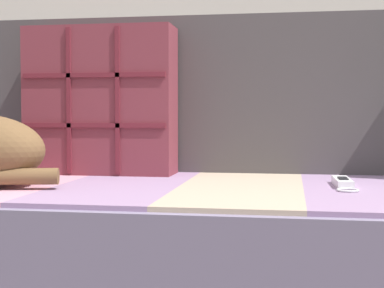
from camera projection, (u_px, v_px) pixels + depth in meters
The scene contains 4 objects.
couch at pixel (242, 267), 1.42m from camera, with size 2.14×0.81×0.40m.
sofa_backrest at pixel (252, 95), 1.73m from camera, with size 2.10×0.14×0.45m.
throw_pillow_quilted at pixel (101, 101), 1.66m from camera, with size 0.42×0.14×0.41m.
game_remote_far at pixel (343, 183), 1.37m from camera, with size 0.05×0.19×0.02m.
Camera 1 is at (0.11, -1.26, 0.57)m, focal length 55.00 mm.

